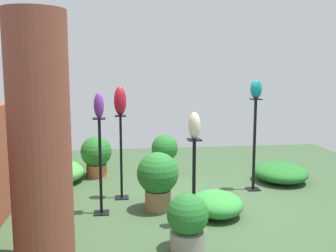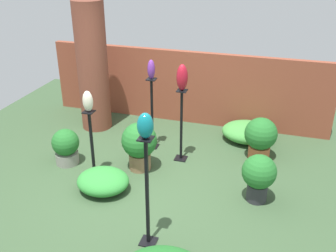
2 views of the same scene
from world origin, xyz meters
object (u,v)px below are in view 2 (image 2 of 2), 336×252
(art_vase_violet, at_px, (151,69))
(potted_plant_back_center, at_px, (139,144))
(brick_pillar, at_px, (93,67))
(pedestal_violet, at_px, (152,117))
(potted_plant_front_left, at_px, (261,136))
(potted_plant_mid_left, at_px, (259,175))
(pedestal_teal, at_px, (147,197))
(art_vase_teal, at_px, (145,126))
(art_vase_ivory, at_px, (88,101))
(pedestal_ivory, at_px, (92,146))
(pedestal_ruby, at_px, (181,129))
(potted_plant_mid_right, at_px, (66,146))
(art_vase_ruby, at_px, (182,77))

(art_vase_violet, xyz_separation_m, potted_plant_back_center, (0.05, -0.76, -0.99))
(brick_pillar, height_order, pedestal_violet, brick_pillar)
(potted_plant_front_left, bearing_deg, potted_plant_mid_left, -86.24)
(pedestal_violet, distance_m, pedestal_teal, 2.47)
(art_vase_violet, height_order, art_vase_teal, art_vase_teal)
(brick_pillar, bearing_deg, pedestal_teal, -53.68)
(art_vase_violet, distance_m, art_vase_ivory, 1.29)
(art_vase_ivory, height_order, potted_plant_mid_left, art_vase_ivory)
(art_vase_ivory, bearing_deg, pedestal_teal, -42.27)
(art_vase_violet, relative_size, potted_plant_back_center, 0.41)
(pedestal_violet, relative_size, pedestal_ivory, 1.18)
(pedestal_ruby, bearing_deg, art_vase_violet, 155.50)
(art_vase_ivory, bearing_deg, potted_plant_back_center, 30.26)
(pedestal_ruby, distance_m, pedestal_teal, 2.09)
(pedestal_teal, relative_size, potted_plant_mid_right, 2.38)
(potted_plant_front_left, bearing_deg, potted_plant_mid_right, -159.85)
(art_vase_violet, distance_m, art_vase_ruby, 0.66)
(brick_pillar, relative_size, potted_plant_mid_left, 3.41)
(brick_pillar, relative_size, art_vase_violet, 7.48)
(art_vase_ruby, xyz_separation_m, art_vase_teal, (0.15, -2.08, 0.15))
(pedestal_ivory, height_order, art_vase_ruby, art_vase_ruby)
(pedestal_teal, relative_size, art_vase_ivory, 4.53)
(pedestal_ruby, bearing_deg, pedestal_violet, 155.50)
(art_vase_violet, height_order, potted_plant_mid_right, art_vase_violet)
(pedestal_ivory, relative_size, art_vase_teal, 3.71)
(pedestal_violet, distance_m, art_vase_teal, 2.67)
(potted_plant_mid_left, bearing_deg, art_vase_violet, 150.96)
(pedestal_violet, height_order, potted_plant_mid_right, pedestal_violet)
(art_vase_teal, bearing_deg, potted_plant_mid_right, 143.99)
(brick_pillar, xyz_separation_m, potted_plant_front_left, (3.19, -0.33, -0.82))
(pedestal_ivory, xyz_separation_m, pedestal_teal, (1.35, -1.22, 0.18))
(brick_pillar, relative_size, potted_plant_mid_right, 4.00)
(brick_pillar, distance_m, potted_plant_mid_left, 3.72)
(art_vase_ivory, distance_m, potted_plant_mid_left, 2.66)
(art_vase_teal, bearing_deg, art_vase_violet, 107.79)
(potted_plant_mid_right, bearing_deg, pedestal_ivory, -16.97)
(art_vase_teal, bearing_deg, potted_plant_back_center, 113.99)
(pedestal_violet, height_order, pedestal_teal, pedestal_teal)
(pedestal_teal, xyz_separation_m, potted_plant_back_center, (-0.71, 1.59, -0.22))
(pedestal_teal, distance_m, potted_plant_mid_right, 2.41)
(art_vase_ivory, bearing_deg, potted_plant_mid_right, 163.03)
(pedestal_ruby, distance_m, art_vase_teal, 2.33)
(pedestal_teal, height_order, art_vase_ivory, pedestal_teal)
(pedestal_violet, xyz_separation_m, pedestal_ivory, (-0.59, -1.13, -0.09))
(art_vase_teal, bearing_deg, pedestal_ruby, 94.21)
(pedestal_ivory, relative_size, pedestal_teal, 0.75)
(art_vase_ruby, bearing_deg, art_vase_teal, -85.79)
(brick_pillar, height_order, pedestal_ruby, brick_pillar)
(brick_pillar, height_order, art_vase_violet, brick_pillar)
(art_vase_ruby, relative_size, potted_plant_mid_right, 0.69)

